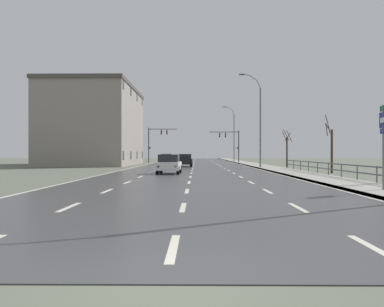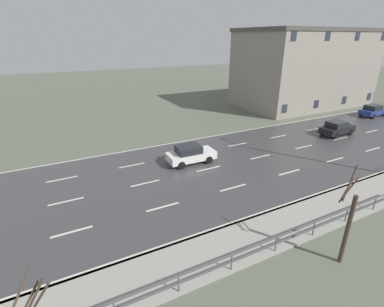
# 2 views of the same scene
# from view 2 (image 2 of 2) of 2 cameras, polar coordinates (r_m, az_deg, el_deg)

# --- Properties ---
(ground_plane) EXTENTS (160.00, 160.00, 0.12)m
(ground_plane) POSITION_cam_2_polar(r_m,az_deg,el_deg) (36.04, 30.48, 3.20)
(ground_plane) COLOR #5B6051
(guardrail) EXTENTS (0.07, 31.78, 1.00)m
(guardrail) POSITION_cam_2_polar(r_m,az_deg,el_deg) (12.71, -2.73, -24.36)
(guardrail) COLOR #515459
(guardrail) RESTS_ON ground
(car_near_left) EXTENTS (1.93, 4.15, 1.57)m
(car_near_left) POSITION_cam_2_polar(r_m,az_deg,el_deg) (23.82, -0.31, -0.10)
(car_near_left) COLOR silver
(car_near_left) RESTS_ON ground
(car_far_left) EXTENTS (2.00, 4.18, 1.57)m
(car_far_left) POSITION_cam_2_polar(r_m,az_deg,el_deg) (45.49, 32.84, 7.34)
(car_far_left) COLOR navy
(car_far_left) RESTS_ON ground
(car_mid_centre) EXTENTS (2.00, 4.18, 1.57)m
(car_mid_centre) POSITION_cam_2_polar(r_m,az_deg,el_deg) (34.57, 27.34, 4.62)
(car_mid_centre) COLOR black
(car_mid_centre) RESTS_ON ground
(brick_building) EXTENTS (11.39, 20.35, 11.17)m
(brick_building) POSITION_cam_2_polar(r_m,az_deg,el_deg) (48.14, 21.81, 15.81)
(brick_building) COLOR gray
(brick_building) RESTS_ON ground
(bare_tree_mid) EXTENTS (0.61, 1.00, 4.89)m
(bare_tree_mid) POSITION_cam_2_polar(r_m,az_deg,el_deg) (14.95, 29.00, -12.59)
(bare_tree_mid) COLOR #423328
(bare_tree_mid) RESTS_ON ground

